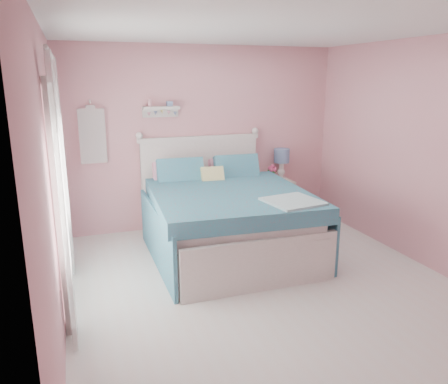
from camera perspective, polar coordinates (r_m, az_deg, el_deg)
floor at (r=4.75m, az=5.49°, el=-12.26°), size 4.50×4.50×0.00m
room_shell at (r=4.27m, az=6.01°, el=7.05°), size 4.50×4.50×4.50m
bed at (r=5.49m, az=0.12°, el=-3.50°), size 1.92×2.35×1.34m
nightstand at (r=6.77m, az=6.87°, el=-1.09°), size 0.44×0.43×0.63m
table_lamp at (r=6.76m, az=7.54°, el=4.44°), size 0.23×0.23×0.47m
vase at (r=6.65m, az=6.33°, el=2.10°), size 0.18×0.18×0.15m
teacup at (r=6.51m, az=7.16°, el=1.46°), size 0.10×0.10×0.07m
roses at (r=6.62m, az=6.36°, el=3.07°), size 0.14×0.11×0.12m
wall_shelf at (r=6.15m, az=-8.29°, el=10.68°), size 0.50×0.15×0.25m
hanging_dress at (r=6.06m, az=-16.80°, el=6.99°), size 0.34×0.03×0.72m
french_door at (r=4.37m, az=-20.77°, el=-0.49°), size 0.04×1.32×2.16m
curtain_near at (r=3.62m, az=-20.31°, el=-1.71°), size 0.04×0.40×2.32m
curtain_far at (r=5.07m, az=-20.18°, el=2.79°), size 0.04×0.40×2.32m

